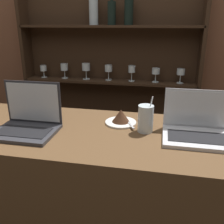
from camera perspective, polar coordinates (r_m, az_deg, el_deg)
The scene contains 7 objects.
bar_counter at distance 1.61m, azimuth -6.08°, elevation -20.55°, with size 1.84×0.65×1.00m.
back_wall at distance 2.33m, azimuth 1.53°, elevation 15.17°, with size 7.00×0.06×2.70m.
back_shelf at distance 2.32m, azimuth -0.55°, elevation 6.14°, with size 1.58×0.18×1.88m.
laptop_near at distance 1.37m, azimuth -18.68°, elevation -1.96°, with size 0.32×0.24×0.25m.
laptop_far at distance 1.31m, azimuth 18.78°, elevation -3.46°, with size 0.33×0.25×0.22m.
cake_plate at distance 1.40m, azimuth 2.04°, elevation -1.33°, with size 0.18×0.18×0.08m.
water_glass at distance 1.30m, azimuth 7.69°, elevation -1.51°, with size 0.08×0.08×0.19m.
Camera 1 is at (0.39, -0.84, 1.54)m, focal length 40.00 mm.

